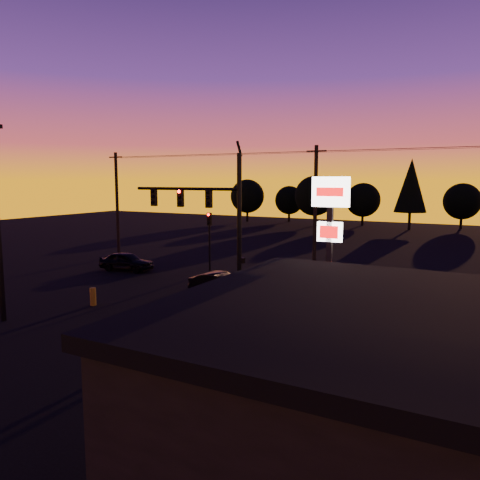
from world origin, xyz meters
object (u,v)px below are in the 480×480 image
object	(u,v)px
traffic_signal_mast	(212,213)
suv_parked	(292,372)
car_mid	(221,284)
car_left	(126,261)
pylon_sign	(330,224)
car_right	(319,283)
bollard	(93,297)
secondary_signal	(209,234)

from	to	relation	value
traffic_signal_mast	suv_parked	distance (m)	11.60
car_mid	car_left	bearing A→B (deg)	75.64
pylon_sign	suv_parked	bearing A→B (deg)	-84.19
car_left	car_right	distance (m)	14.99
traffic_signal_mast	pylon_sign	bearing A→B (deg)	-19.36
bollard	car_mid	bearing A→B (deg)	47.38
traffic_signal_mast	car_mid	size ratio (longest dim) A/B	2.20
car_left	car_right	size ratio (longest dim) A/B	0.79
secondary_signal	pylon_sign	size ratio (longest dim) A/B	0.64
car_mid	suv_parked	bearing A→B (deg)	-137.21
pylon_sign	car_mid	world-z (taller)	pylon_sign
secondary_signal	bollard	size ratio (longest dim) A/B	4.53
suv_parked	car_right	bearing A→B (deg)	100.12
car_left	car_right	xyz separation A→B (m)	(14.99, -0.46, 0.05)
suv_parked	bollard	bearing A→B (deg)	155.30
traffic_signal_mast	bollard	distance (m)	7.81
traffic_signal_mast	suv_parked	size ratio (longest dim) A/B	1.57
bollard	suv_parked	bearing A→B (deg)	-19.53
car_right	suv_parked	size ratio (longest dim) A/B	0.94
pylon_sign	car_right	bearing A→B (deg)	111.53
traffic_signal_mast	pylon_sign	size ratio (longest dim) A/B	1.26
bollard	car_left	size ratio (longest dim) A/B	0.24
bollard	car_left	distance (m)	9.71
pylon_sign	car_left	bearing A→B (deg)	156.43
pylon_sign	traffic_signal_mast	bearing A→B (deg)	160.64
car_left	pylon_sign	bearing A→B (deg)	-121.56
pylon_sign	bollard	world-z (taller)	pylon_sign
traffic_signal_mast	secondary_signal	distance (m)	9.19
traffic_signal_mast	secondary_signal	bearing A→B (deg)	123.19
car_left	car_mid	size ratio (longest dim) A/B	1.04
traffic_signal_mast	car_right	size ratio (longest dim) A/B	1.67
traffic_signal_mast	car_left	size ratio (longest dim) A/B	2.11
traffic_signal_mast	car_left	bearing A→B (deg)	153.79
car_left	car_mid	distance (m)	10.38
traffic_signal_mast	car_left	xyz separation A→B (m)	(-10.79, 5.31, -4.24)
pylon_sign	car_left	world-z (taller)	pylon_sign
secondary_signal	car_right	bearing A→B (deg)	-16.17
suv_parked	pylon_sign	bearing A→B (deg)	90.64
traffic_signal_mast	bollard	world-z (taller)	traffic_signal_mast
suv_parked	secondary_signal	bearing A→B (deg)	124.38
car_mid	car_right	xyz separation A→B (m)	(5.05, 2.55, 0.10)
suv_parked	car_left	bearing A→B (deg)	139.63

